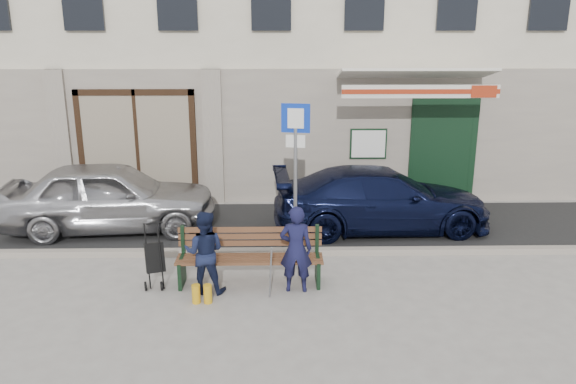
{
  "coord_description": "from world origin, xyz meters",
  "views": [
    {
      "loc": [
        0.14,
        -8.29,
        4.05
      ],
      "look_at": [
        0.32,
        1.6,
        1.2
      ],
      "focal_mm": 35.0,
      "sensor_mm": 36.0,
      "label": 1
    }
  ],
  "objects_px": {
    "car_silver": "(110,196)",
    "parking_sign": "(296,154)",
    "car_navy": "(381,199)",
    "woman": "(204,252)",
    "bench": "(247,258)",
    "stroller": "(155,259)",
    "man": "(296,249)"
  },
  "relations": [
    {
      "from": "car_navy",
      "to": "woman",
      "type": "xyz_separation_m",
      "value": [
        -3.34,
        -2.92,
        0.02
      ]
    },
    {
      "from": "parking_sign",
      "to": "woman",
      "type": "distance_m",
      "value": 2.55
    },
    {
      "from": "car_silver",
      "to": "woman",
      "type": "bearing_deg",
      "value": -146.98
    },
    {
      "from": "car_navy",
      "to": "man",
      "type": "bearing_deg",
      "value": 143.87
    },
    {
      "from": "car_navy",
      "to": "bench",
      "type": "height_order",
      "value": "car_navy"
    },
    {
      "from": "parking_sign",
      "to": "stroller",
      "type": "xyz_separation_m",
      "value": [
        -2.34,
        -1.42,
        -1.43
      ]
    },
    {
      "from": "man",
      "to": "woman",
      "type": "xyz_separation_m",
      "value": [
        -1.45,
        -0.01,
        -0.04
      ]
    },
    {
      "from": "bench",
      "to": "stroller",
      "type": "bearing_deg",
      "value": -179.18
    },
    {
      "from": "car_navy",
      "to": "parking_sign",
      "type": "distance_m",
      "value": 2.55
    },
    {
      "from": "stroller",
      "to": "woman",
      "type": "bearing_deg",
      "value": -35.74
    },
    {
      "from": "car_silver",
      "to": "woman",
      "type": "xyz_separation_m",
      "value": [
        2.32,
        -2.97,
        -0.06
      ]
    },
    {
      "from": "woman",
      "to": "car_navy",
      "type": "bearing_deg",
      "value": -133.66
    },
    {
      "from": "car_silver",
      "to": "stroller",
      "type": "height_order",
      "value": "car_silver"
    },
    {
      "from": "bench",
      "to": "parking_sign",
      "type": "bearing_deg",
      "value": 59.09
    },
    {
      "from": "car_silver",
      "to": "woman",
      "type": "distance_m",
      "value": 3.77
    },
    {
      "from": "car_navy",
      "to": "stroller",
      "type": "height_order",
      "value": "car_navy"
    },
    {
      "from": "car_silver",
      "to": "stroller",
      "type": "bearing_deg",
      "value": -156.65
    },
    {
      "from": "parking_sign",
      "to": "man",
      "type": "bearing_deg",
      "value": -79.99
    },
    {
      "from": "car_navy",
      "to": "parking_sign",
      "type": "xyz_separation_m",
      "value": [
        -1.85,
        -1.25,
        1.24
      ]
    },
    {
      "from": "car_navy",
      "to": "parking_sign",
      "type": "height_order",
      "value": "parking_sign"
    },
    {
      "from": "parking_sign",
      "to": "man",
      "type": "height_order",
      "value": "parking_sign"
    },
    {
      "from": "car_navy",
      "to": "man",
      "type": "height_order",
      "value": "man"
    },
    {
      "from": "stroller",
      "to": "car_navy",
      "type": "bearing_deg",
      "value": 12.74
    },
    {
      "from": "car_silver",
      "to": "car_navy",
      "type": "bearing_deg",
      "value": -95.56
    },
    {
      "from": "car_navy",
      "to": "parking_sign",
      "type": "bearing_deg",
      "value": 121.01
    },
    {
      "from": "man",
      "to": "woman",
      "type": "bearing_deg",
      "value": 2.89
    },
    {
      "from": "car_silver",
      "to": "man",
      "type": "xyz_separation_m",
      "value": [
        3.77,
        -2.96,
        -0.02
      ]
    },
    {
      "from": "bench",
      "to": "man",
      "type": "bearing_deg",
      "value": -17.97
    },
    {
      "from": "car_silver",
      "to": "stroller",
      "type": "relative_size",
      "value": 4.12
    },
    {
      "from": "car_navy",
      "to": "bench",
      "type": "distance_m",
      "value": 3.78
    },
    {
      "from": "parking_sign",
      "to": "woman",
      "type": "bearing_deg",
      "value": -120.46
    },
    {
      "from": "car_silver",
      "to": "parking_sign",
      "type": "bearing_deg",
      "value": -113.93
    }
  ]
}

